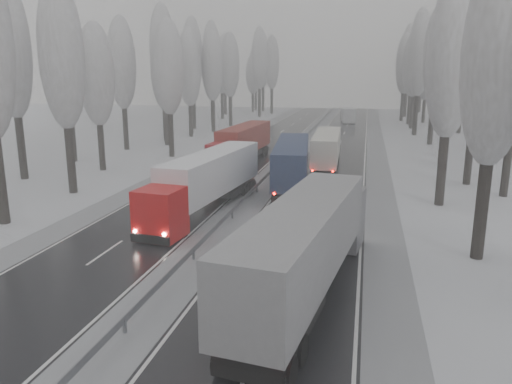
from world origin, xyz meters
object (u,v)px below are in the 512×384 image
at_px(truck_cream_box, 327,147).
at_px(truck_red_white, 207,179).
at_px(truck_grey_tarp, 309,240).
at_px(box_truck_distant, 348,115).
at_px(truck_blue_box, 292,161).
at_px(truck_red_red, 242,142).

height_order(truck_cream_box, truck_red_white, truck_red_white).
bearing_deg(truck_grey_tarp, truck_red_white, 133.10).
xyz_separation_m(truck_grey_tarp, truck_red_white, (-8.82, 12.41, -0.19)).
relative_size(truck_cream_box, box_truck_distant, 1.92).
bearing_deg(truck_red_white, truck_grey_tarp, -48.22).
xyz_separation_m(truck_blue_box, truck_cream_box, (2.23, 9.58, -0.15)).
relative_size(truck_grey_tarp, truck_red_red, 1.10).
height_order(truck_blue_box, truck_red_white, truck_blue_box).
relative_size(truck_blue_box, truck_cream_box, 1.07).
bearing_deg(truck_red_red, truck_grey_tarp, -67.48).
relative_size(truck_cream_box, truck_red_red, 0.96).
height_order(truck_grey_tarp, box_truck_distant, truck_grey_tarp).
height_order(truck_cream_box, truck_red_red, truck_red_red).
bearing_deg(truck_cream_box, truck_red_red, 170.27).
bearing_deg(truck_red_red, box_truck_distant, 82.42).
relative_size(truck_grey_tarp, truck_cream_box, 1.15).
bearing_deg(truck_blue_box, truck_cream_box, 70.80).
xyz_separation_m(truck_grey_tarp, box_truck_distant, (-1.51, 81.16, -1.14)).
xyz_separation_m(truck_grey_tarp, truck_red_red, (-11.07, 31.94, -0.24)).
xyz_separation_m(truck_grey_tarp, truck_cream_box, (-1.63, 30.63, -0.33)).
distance_m(truck_blue_box, truck_cream_box, 9.84).
bearing_deg(truck_red_red, truck_red_white, -80.02).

